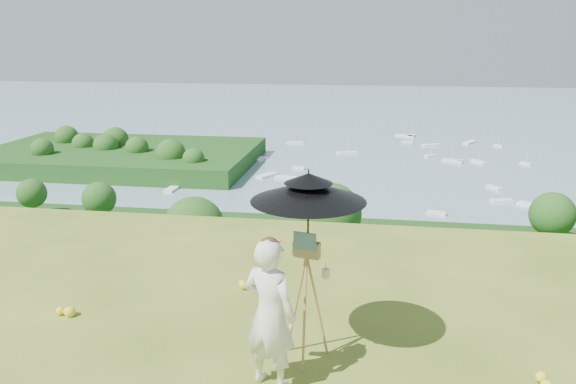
# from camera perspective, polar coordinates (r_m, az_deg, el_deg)

# --- Properties ---
(shoreline_tier) EXTENTS (170.00, 28.00, 8.00)m
(shoreline_tier) POSITION_cam_1_polar(r_m,az_deg,el_deg) (87.60, 7.47, -11.46)
(shoreline_tier) COLOR #666051
(shoreline_tier) RESTS_ON bay_water
(bay_water) EXTENTS (700.00, 700.00, 0.00)m
(bay_water) POSITION_cam_1_polar(r_m,az_deg,el_deg) (246.08, 8.51, 6.51)
(bay_water) COLOR #7292A2
(bay_water) RESTS_ON ground
(peninsula) EXTENTS (90.00, 60.00, 12.00)m
(peninsula) POSITION_cam_1_polar(r_m,az_deg,el_deg) (178.37, -16.61, 4.31)
(peninsula) COLOR #16350E
(peninsula) RESTS_ON bay_water
(slope_trees) EXTENTS (110.00, 50.00, 6.00)m
(slope_trees) POSITION_cam_1_polar(r_m,az_deg,el_deg) (42.44, 7.01, -10.43)
(slope_trees) COLOR #2C5419
(slope_trees) RESTS_ON forest_slope
(harbor_town) EXTENTS (110.00, 22.00, 5.00)m
(harbor_town) POSITION_cam_1_polar(r_m,az_deg,el_deg) (84.87, 7.62, -7.54)
(harbor_town) COLOR beige
(harbor_town) RESTS_ON shoreline_tier
(moored_boats) EXTENTS (140.00, 140.00, 0.70)m
(moored_boats) POSITION_cam_1_polar(r_m,az_deg,el_deg) (168.87, 4.03, 2.71)
(moored_boats) COLOR white
(moored_boats) RESTS_ON bay_water
(painter) EXTENTS (0.68, 0.58, 1.59)m
(painter) POSITION_cam_1_polar(r_m,az_deg,el_deg) (5.65, -1.87, -12.29)
(painter) COLOR white
(painter) RESTS_ON ground
(field_easel) EXTENTS (0.68, 0.68, 1.49)m
(field_easel) POSITION_cam_1_polar(r_m,az_deg,el_deg) (6.11, 1.86, -10.57)
(field_easel) COLOR olive
(field_easel) RESTS_ON ground
(sun_umbrella) EXTENTS (1.45, 1.45, 0.92)m
(sun_umbrella) POSITION_cam_1_polar(r_m,az_deg,el_deg) (5.78, 2.06, -2.06)
(sun_umbrella) COLOR black
(sun_umbrella) RESTS_ON field_easel
(painter_cap) EXTENTS (0.26, 0.29, 0.10)m
(painter_cap) POSITION_cam_1_polar(r_m,az_deg,el_deg) (5.35, -1.94, -5.15)
(painter_cap) COLOR #C66D78
(painter_cap) RESTS_ON painter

